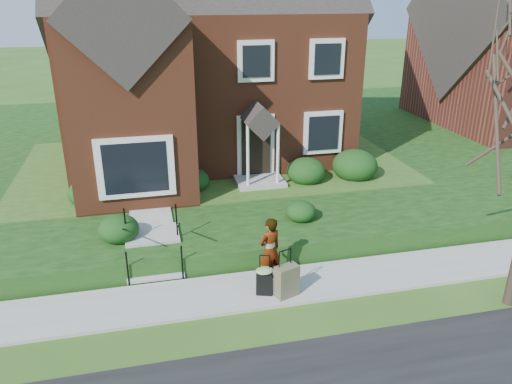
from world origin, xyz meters
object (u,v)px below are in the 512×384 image
object	(u,v)px
front_steps	(154,248)
suitcase_olive	(287,281)
suitcase_black	(264,279)
woman	(270,250)

from	to	relation	value
front_steps	suitcase_olive	size ratio (longest dim) A/B	1.73
front_steps	suitcase_black	xyz separation A→B (m)	(2.45, -2.11, -0.01)
woman	suitcase_olive	distance (m)	0.88
front_steps	suitcase_black	distance (m)	3.23
front_steps	suitcase_olive	distance (m)	3.73
suitcase_black	suitcase_olive	world-z (taller)	suitcase_olive
suitcase_black	suitcase_olive	distance (m)	0.52
suitcase_black	front_steps	bearing A→B (deg)	157.45
suitcase_black	suitcase_olive	size ratio (longest dim) A/B	0.86
front_steps	woman	bearing A→B (deg)	-30.09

